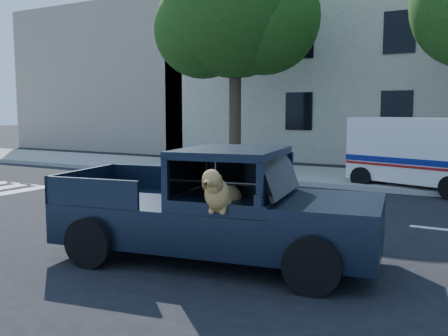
# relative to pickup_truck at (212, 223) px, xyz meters

# --- Properties ---
(ground) EXTENTS (120.00, 120.00, 0.00)m
(ground) POSITION_rel_pickup_truck_xyz_m (-0.96, 0.39, -0.57)
(ground) COLOR black
(ground) RESTS_ON ground
(far_sidewalk) EXTENTS (60.00, 4.00, 0.15)m
(far_sidewalk) POSITION_rel_pickup_truck_xyz_m (-0.96, 9.59, -0.50)
(far_sidewalk) COLOR gray
(far_sidewalk) RESTS_ON ground
(lane_stripes) EXTENTS (21.60, 0.14, 0.01)m
(lane_stripes) POSITION_rel_pickup_truck_xyz_m (1.04, 3.79, -0.57)
(lane_stripes) COLOR silver
(lane_stripes) RESTS_ON ground
(street_tree_left) EXTENTS (6.00, 5.20, 8.60)m
(street_tree_left) POSITION_rel_pickup_truck_xyz_m (-4.93, 10.01, 5.14)
(street_tree_left) COLOR #332619
(street_tree_left) RESTS_ON ground
(building_left) EXTENTS (12.00, 6.00, 8.00)m
(building_left) POSITION_rel_pickup_truck_xyz_m (-15.96, 16.89, 3.43)
(building_left) COLOR tan
(building_left) RESTS_ON ground
(pickup_truck) EXTENTS (4.98, 2.73, 1.69)m
(pickup_truck) POSITION_rel_pickup_truck_xyz_m (0.00, 0.00, 0.00)
(pickup_truck) COLOR black
(pickup_truck) RESTS_ON ground
(mail_truck) EXTENTS (4.06, 2.79, 2.04)m
(mail_truck) POSITION_rel_pickup_truck_xyz_m (1.64, 8.51, 0.32)
(mail_truck) COLOR silver
(mail_truck) RESTS_ON ground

